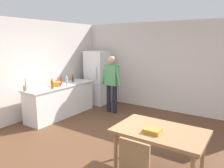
{
  "coord_description": "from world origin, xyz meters",
  "views": [
    {
      "loc": [
        2.54,
        -3.37,
        2.12
      ],
      "look_at": [
        -0.44,
        1.09,
        1.05
      ],
      "focal_mm": 34.66,
      "sensor_mm": 36.0,
      "label": 1
    }
  ],
  "objects": [
    {
      "name": "bottle_water_clear",
      "position": [
        -1.77,
        0.83,
        1.03
      ],
      "size": [
        0.07,
        0.07,
        0.3
      ],
      "color": "silver",
      "rests_on": "kitchen_counter"
    },
    {
      "name": "bottle_sauce_red",
      "position": [
        -2.07,
        0.9,
        1.0
      ],
      "size": [
        0.06,
        0.06,
        0.24
      ],
      "color": "#B22319",
      "rests_on": "kitchen_counter"
    },
    {
      "name": "kitchen_counter",
      "position": [
        -2.0,
        0.8,
        0.45
      ],
      "size": [
        0.64,
        2.2,
        0.9
      ],
      "color": "white",
      "rests_on": "ground_plane"
    },
    {
      "name": "person",
      "position": [
        -0.95,
        1.85,
        0.98
      ],
      "size": [
        0.7,
        0.22,
        1.7
      ],
      "color": "#1E1E2D",
      "rests_on": "ground_plane"
    },
    {
      "name": "bottle_oil_amber",
      "position": [
        -1.76,
        0.3,
        1.02
      ],
      "size": [
        0.06,
        0.06,
        0.28
      ],
      "color": "#996619",
      "rests_on": "kitchen_counter"
    },
    {
      "name": "book_stack",
      "position": [
        1.34,
        -0.46,
        0.78
      ],
      "size": [
        0.27,
        0.2,
        0.06
      ],
      "color": "gold",
      "rests_on": "dining_table"
    },
    {
      "name": "utensil_jar",
      "position": [
        -2.16,
        -0.2,
        0.98
      ],
      "size": [
        0.11,
        0.11,
        0.32
      ],
      "color": "tan",
      "rests_on": "kitchen_counter"
    },
    {
      "name": "wall_left",
      "position": [
        -2.6,
        0.2,
        1.35
      ],
      "size": [
        0.12,
        5.6,
        2.7
      ],
      "primitive_type": "cube",
      "color": "silver",
      "rests_on": "ground_plane"
    },
    {
      "name": "bottle_beer_brown",
      "position": [
        -2.03,
        1.33,
        1.01
      ],
      "size": [
        0.06,
        0.06,
        0.26
      ],
      "color": "#5B3314",
      "rests_on": "kitchen_counter"
    },
    {
      "name": "ground_plane",
      "position": [
        0.0,
        0.0,
        0.0
      ],
      "size": [
        14.0,
        14.0,
        0.0
      ],
      "primitive_type": "plane",
      "color": "brown"
    },
    {
      "name": "refrigerator",
      "position": [
        -1.9,
        2.4,
        0.9
      ],
      "size": [
        0.7,
        0.67,
        1.8
      ],
      "color": "white",
      "rests_on": "ground_plane"
    },
    {
      "name": "wall_back",
      "position": [
        0.0,
        3.0,
        1.35
      ],
      "size": [
        6.4,
        0.12,
        2.7
      ],
      "primitive_type": "cube",
      "color": "silver",
      "rests_on": "ground_plane"
    },
    {
      "name": "dining_table",
      "position": [
        1.4,
        -0.3,
        0.67
      ],
      "size": [
        1.4,
        0.9,
        0.75
      ],
      "color": "#9E754C",
      "rests_on": "ground_plane"
    },
    {
      "name": "cooking_pot",
      "position": [
        -1.99,
        0.63,
        0.96
      ],
      "size": [
        0.4,
        0.28,
        0.12
      ],
      "color": "orange",
      "rests_on": "kitchen_counter"
    }
  ]
}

